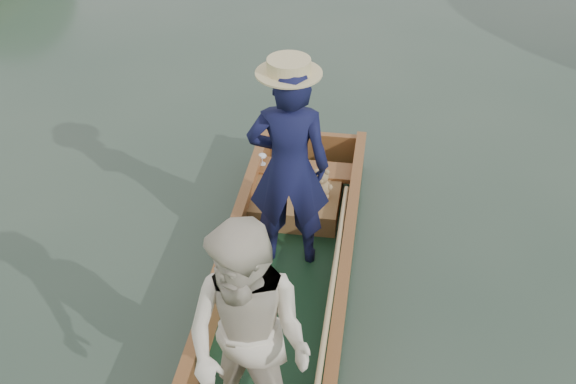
# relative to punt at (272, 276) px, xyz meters

# --- Properties ---
(ground) EXTENTS (120.00, 120.00, 0.00)m
(ground) POSITION_rel_punt_xyz_m (0.01, 0.15, -0.71)
(ground) COLOR #283D30
(ground) RESTS_ON ground
(punt) EXTENTS (1.12, 5.00, 2.00)m
(punt) POSITION_rel_punt_xyz_m (0.00, 0.00, 0.00)
(punt) COLOR #13331C
(punt) RESTS_ON ground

